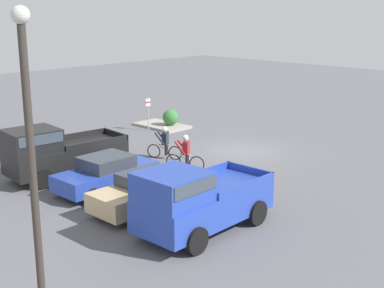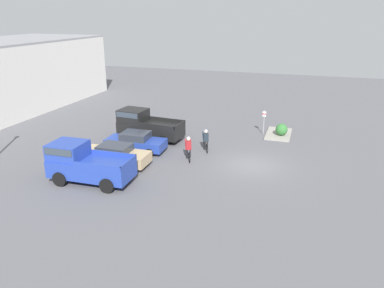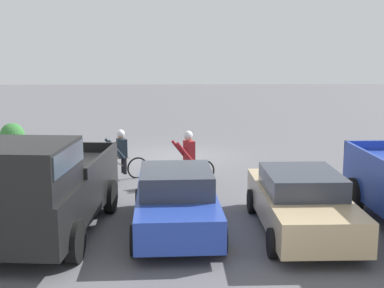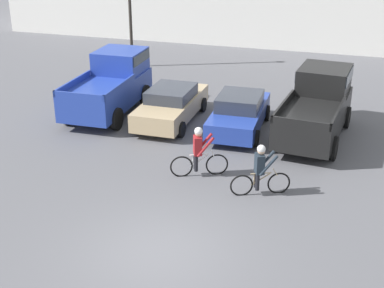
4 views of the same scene
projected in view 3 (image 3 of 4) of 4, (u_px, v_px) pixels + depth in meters
The scene contains 7 objects.
ground_plane at pixel (179, 156), 20.52m from camera, with size 80.00×80.00×0.00m, color #56565B.
sedan_0 at pixel (301, 202), 11.98m from camera, with size 1.97×4.57×1.41m.
sedan_1 at pixel (176, 200), 12.03m from camera, with size 2.05×4.38×1.44m.
pickup_truck_1 at pixel (42, 187), 11.35m from camera, with size 2.57×5.35×2.33m.
cyclist_0 at pixel (121, 154), 16.71m from camera, with size 1.69×0.82×1.63m.
cyclist_1 at pixel (188, 157), 16.13m from camera, with size 1.72×0.83×1.68m.
shrub at pixel (12, 135), 21.53m from camera, with size 0.97×0.97×0.97m.
Camera 3 is at (0.10, 20.11, 4.13)m, focal length 50.00 mm.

